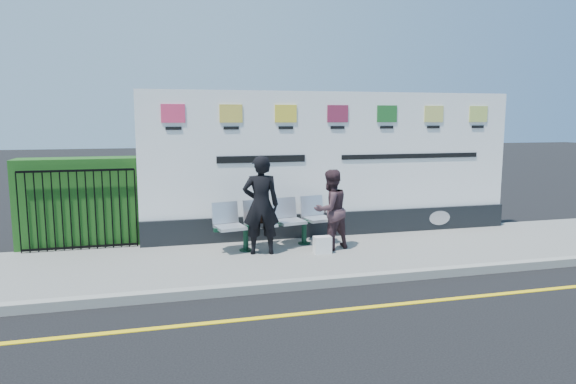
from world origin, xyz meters
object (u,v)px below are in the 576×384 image
(woman_left, at_px, (261,205))
(woman_right, at_px, (330,210))
(bench, at_px, (276,234))
(billboard, at_px, (336,174))

(woman_left, relative_size, woman_right, 1.19)
(bench, relative_size, woman_left, 1.30)
(woman_left, bearing_deg, billboard, -139.24)
(bench, distance_m, woman_left, 0.84)
(bench, bearing_deg, billboard, 15.76)
(bench, distance_m, woman_right, 1.16)
(billboard, relative_size, woman_right, 5.28)
(woman_left, bearing_deg, woman_right, -171.07)
(billboard, xyz_separation_m, woman_left, (-1.83, -1.13, -0.40))
(bench, xyz_separation_m, woman_left, (-0.37, -0.39, 0.65))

